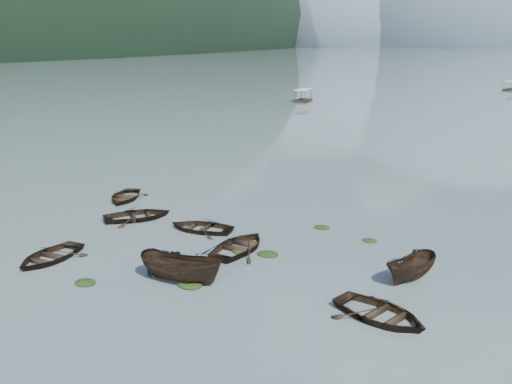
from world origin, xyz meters
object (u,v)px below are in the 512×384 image
at_px(rowboat_0, 50,260).
at_px(pontoon_centre, 511,90).
at_px(rowboat_3, 239,250).
at_px(pontoon_left, 303,102).

bearing_deg(rowboat_0, pontoon_centre, 82.18).
relative_size(rowboat_3, pontoon_left, 0.78).
distance_m(rowboat_0, pontoon_centre, 123.86).
bearing_deg(rowboat_3, pontoon_left, -67.55).
bearing_deg(pontoon_centre, pontoon_left, -114.85).
relative_size(pontoon_left, pontoon_centre, 1.10).
bearing_deg(rowboat_3, pontoon_centre, -90.64).
height_order(rowboat_0, pontoon_centre, pontoon_centre).
xyz_separation_m(rowboat_0, pontoon_left, (-16.88, 79.70, 0.00)).
xyz_separation_m(rowboat_0, rowboat_3, (8.59, 5.83, 0.00)).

